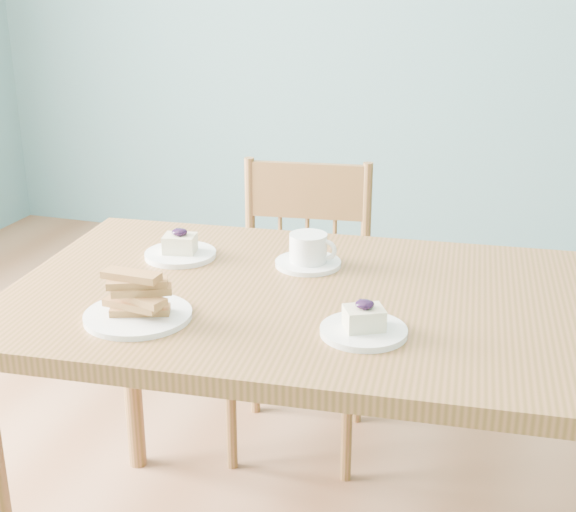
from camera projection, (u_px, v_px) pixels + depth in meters
The scene contains 6 objects.
dining_table at pixel (334, 327), 1.68m from camera, with size 1.43×0.90×0.73m.
dining_chair at pixel (300, 308), 2.33m from camera, with size 0.43×0.41×0.84m.
cheesecake_plate_near at pixel (364, 326), 1.47m from camera, with size 0.16×0.16×0.07m.
cheesecake_plate_far at pixel (180, 250), 1.86m from camera, with size 0.17×0.17×0.07m.
coffee_cup at pixel (309, 252), 1.80m from camera, with size 0.15×0.15×0.07m.
biscotti_plate at pixel (137, 303), 1.54m from camera, with size 0.21×0.21×0.10m.
Camera 1 is at (0.28, -1.25, 1.38)m, focal length 50.00 mm.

